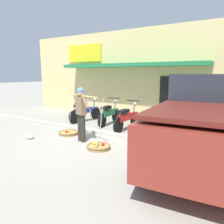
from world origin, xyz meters
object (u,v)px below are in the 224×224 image
at_px(motorcycle_third_in_row, 127,118).
at_px(plastic_litter_bag, 30,137).
at_px(fruit_basket_right_side, 98,146).
at_px(parked_truck, 207,120).
at_px(motorcycle_second_in_row, 109,114).
at_px(fruit_basket_left_side, 68,133).
at_px(motorcycle_nearest_shop, 85,112).
at_px(fruit_vendor, 81,111).

height_order(motorcycle_third_in_row, plastic_litter_bag, motorcycle_third_in_row).
relative_size(fruit_basket_right_side, parked_truck, 0.30).
bearing_deg(parked_truck, motorcycle_second_in_row, 152.58).
xyz_separation_m(motorcycle_second_in_row, motorcycle_third_in_row, (1.05, -0.39, 0.00)).
distance_m(fruit_basket_left_side, parked_truck, 4.56).
distance_m(fruit_basket_right_side, parked_truck, 2.94).
relative_size(fruit_basket_right_side, motorcycle_second_in_row, 0.80).
relative_size(fruit_basket_left_side, motorcycle_third_in_row, 0.80).
xyz_separation_m(motorcycle_nearest_shop, plastic_litter_bag, (0.12, -3.01, -0.38)).
height_order(fruit_vendor, fruit_basket_right_side, fruit_vendor).
distance_m(fruit_basket_right_side, plastic_litter_bag, 2.51).
xyz_separation_m(motorcycle_second_in_row, parked_truck, (4.10, -2.13, 0.58)).
height_order(fruit_basket_right_side, motorcycle_second_in_row, fruit_basket_right_side).
bearing_deg(plastic_litter_bag, fruit_vendor, 23.48).
relative_size(motorcycle_second_in_row, plastic_litter_bag, 6.50).
bearing_deg(motorcycle_second_in_row, motorcycle_third_in_row, -20.55).
bearing_deg(plastic_litter_bag, fruit_basket_left_side, 54.05).
xyz_separation_m(fruit_vendor, motorcycle_third_in_row, (0.53, 2.00, -0.53)).
xyz_separation_m(motorcycle_nearest_shop, motorcycle_second_in_row, (1.23, 0.08, 0.00)).
bearing_deg(motorcycle_nearest_shop, fruit_basket_left_side, -66.51).
bearing_deg(fruit_basket_right_side, motorcycle_second_in_row, 117.01).
bearing_deg(plastic_litter_bag, parked_truck, 10.51).
bearing_deg(fruit_basket_left_side, plastic_litter_bag, -125.95).
distance_m(fruit_basket_right_side, motorcycle_second_in_row, 3.06).
bearing_deg(fruit_vendor, motorcycle_nearest_shop, 126.98).
relative_size(motorcycle_second_in_row, parked_truck, 0.38).
xyz_separation_m(fruit_vendor, motorcycle_second_in_row, (-0.51, 2.39, -0.53)).
bearing_deg(motorcycle_nearest_shop, plastic_litter_bag, -87.63).
height_order(fruit_basket_right_side, parked_truck, parked_truck).
distance_m(motorcycle_second_in_row, motorcycle_third_in_row, 1.12).
height_order(fruit_basket_left_side, plastic_litter_bag, fruit_basket_left_side).
height_order(fruit_vendor, motorcycle_second_in_row, fruit_vendor).
distance_m(motorcycle_third_in_row, plastic_litter_bag, 3.47).
relative_size(fruit_basket_left_side, motorcycle_second_in_row, 0.80).
height_order(fruit_basket_left_side, fruit_basket_right_side, same).
bearing_deg(parked_truck, fruit_basket_right_side, -167.87).
bearing_deg(motorcycle_nearest_shop, fruit_vendor, -53.02).
distance_m(parked_truck, plastic_litter_bag, 5.37).
height_order(parked_truck, plastic_litter_bag, parked_truck).
bearing_deg(parked_truck, fruit_basket_left_side, 179.30).
height_order(motorcycle_second_in_row, parked_truck, parked_truck).
relative_size(fruit_basket_right_side, plastic_litter_bag, 5.18).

